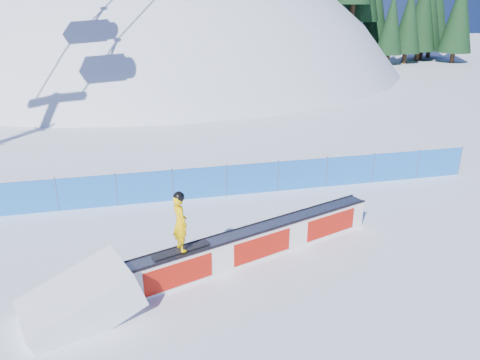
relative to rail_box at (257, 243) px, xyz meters
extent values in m
plane|color=white|center=(-0.95, 0.13, -0.47)|extent=(160.00, 160.00, 0.00)
sphere|color=silver|center=(-0.95, 42.13, -18.47)|extent=(64.00, 64.00, 64.00)
cylinder|color=#372416|center=(20.80, 40.50, 5.55)|extent=(0.50, 0.50, 1.40)
cylinder|color=#372416|center=(22.38, 37.29, 3.50)|extent=(0.50, 0.50, 1.40)
cylinder|color=#372416|center=(24.34, 44.54, 1.59)|extent=(0.50, 0.50, 1.40)
cone|color=black|center=(24.34, 44.54, 5.19)|extent=(2.64, 2.64, 6.00)
cylinder|color=#372416|center=(25.67, 44.45, 0.13)|extent=(0.50, 0.50, 1.40)
cone|color=black|center=(25.67, 44.45, 5.37)|extent=(4.09, 4.09, 9.29)
cylinder|color=#372416|center=(27.51, 38.72, 0.13)|extent=(0.50, 0.50, 1.40)
cone|color=black|center=(27.51, 38.72, 3.74)|extent=(2.65, 2.65, 6.01)
cylinder|color=#372416|center=(30.75, 40.10, 0.13)|extent=(0.50, 0.50, 1.40)
cone|color=black|center=(30.75, 40.10, 4.00)|extent=(2.88, 2.88, 6.55)
cylinder|color=#372416|center=(31.19, 41.63, 0.13)|extent=(0.50, 0.50, 1.40)
cone|color=black|center=(31.19, 41.63, 5.12)|extent=(3.86, 3.86, 8.78)
cylinder|color=#372416|center=(33.95, 39.11, 0.13)|extent=(0.50, 0.50, 1.40)
cone|color=black|center=(33.95, 39.11, 4.85)|extent=(3.62, 3.62, 8.23)
cylinder|color=#372416|center=(33.95, 41.43, 0.13)|extent=(0.50, 0.50, 1.40)
cone|color=black|center=(33.95, 41.43, 5.63)|extent=(4.32, 4.32, 9.81)
cube|color=blue|center=(-0.95, 4.63, 0.13)|extent=(22.00, 0.03, 1.20)
cylinder|color=#404C74|center=(-5.95, 4.63, 0.18)|extent=(0.05, 0.05, 1.30)
cylinder|color=#404C74|center=(-3.95, 4.63, 0.18)|extent=(0.05, 0.05, 1.30)
cylinder|color=#404C74|center=(-1.95, 4.63, 0.18)|extent=(0.05, 0.05, 1.30)
cylinder|color=#404C74|center=(0.05, 4.63, 0.18)|extent=(0.05, 0.05, 1.30)
cylinder|color=#404C74|center=(2.05, 4.63, 0.18)|extent=(0.05, 0.05, 1.30)
cylinder|color=#404C74|center=(4.05, 4.63, 0.18)|extent=(0.05, 0.05, 1.30)
cylinder|color=#404C74|center=(6.05, 4.63, 0.18)|extent=(0.05, 0.05, 1.30)
cylinder|color=#404C74|center=(8.05, 4.63, 0.18)|extent=(0.05, 0.05, 1.30)
cylinder|color=#404C74|center=(10.05, 4.63, 0.18)|extent=(0.05, 0.05, 1.30)
cube|color=white|center=(0.00, 0.00, -0.02)|extent=(7.67, 3.13, 0.90)
cube|color=gray|center=(0.00, 0.00, 0.44)|extent=(7.60, 3.13, 0.04)
cube|color=black|center=(0.09, -0.25, 0.45)|extent=(7.51, 2.69, 0.06)
cube|color=black|center=(-0.09, 0.25, 0.45)|extent=(7.51, 2.69, 0.06)
cube|color=red|center=(0.09, -0.24, -0.02)|extent=(7.13, 2.55, 0.67)
cube|color=red|center=(-0.09, 0.24, -0.02)|extent=(7.13, 2.55, 0.67)
cube|color=black|center=(-2.23, -0.79, 0.50)|extent=(1.56, 0.78, 0.03)
imported|color=#FFC201|center=(-2.23, -0.79, 1.27)|extent=(0.52, 0.63, 1.50)
sphere|color=black|center=(-2.23, -0.79, 1.97)|extent=(0.28, 0.28, 0.28)
camera|label=1|loc=(-3.16, -11.33, 6.48)|focal=35.00mm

